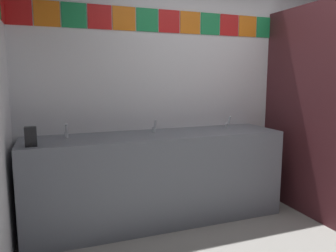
# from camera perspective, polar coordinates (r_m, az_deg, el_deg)

# --- Properties ---
(wall_back) EXTENTS (4.29, 0.09, 2.77)m
(wall_back) POSITION_cam_1_polar(r_m,az_deg,el_deg) (3.73, 8.64, 7.90)
(wall_back) COLOR silver
(wall_back) RESTS_ON ground_plane
(vanity_counter) EXTENTS (2.52, 0.61, 0.89)m
(vanity_counter) POSITION_cam_1_polar(r_m,az_deg,el_deg) (3.23, -1.90, -9.00)
(vanity_counter) COLOR slate
(vanity_counter) RESTS_ON ground_plane
(faucet_left) EXTENTS (0.04, 0.10, 0.14)m
(faucet_left) POSITION_cam_1_polar(r_m,az_deg,el_deg) (3.06, -17.61, -1.08)
(faucet_left) COLOR silver
(faucet_left) RESTS_ON vanity_counter
(faucet_center) EXTENTS (0.04, 0.10, 0.14)m
(faucet_center) POSITION_cam_1_polar(r_m,az_deg,el_deg) (3.21, -2.44, -0.26)
(faucet_center) COLOR silver
(faucet_center) RESTS_ON vanity_counter
(faucet_right) EXTENTS (0.04, 0.10, 0.14)m
(faucet_right) POSITION_cam_1_polar(r_m,az_deg,el_deg) (3.55, 10.58, 0.47)
(faucet_right) COLOR silver
(faucet_right) RESTS_ON vanity_counter
(soap_dispenser) EXTENTS (0.09, 0.09, 0.16)m
(soap_dispenser) POSITION_cam_1_polar(r_m,az_deg,el_deg) (2.79, -23.24, -1.76)
(soap_dispenser) COLOR black
(soap_dispenser) RESTS_ON vanity_counter
(toilet) EXTENTS (0.39, 0.49, 0.74)m
(toilet) POSITION_cam_1_polar(r_m,az_deg,el_deg) (4.30, 25.56, -7.47)
(toilet) COLOR white
(toilet) RESTS_ON ground_plane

